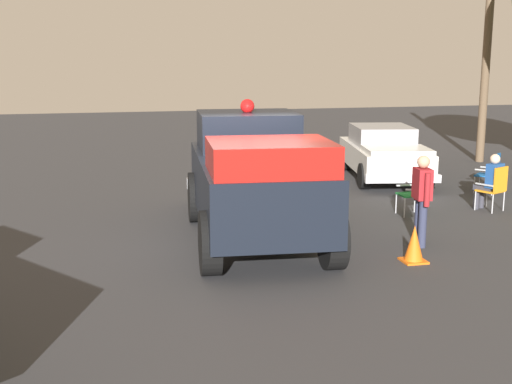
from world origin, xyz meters
TOP-DOWN VIEW (x-y plane):
  - ground_plane at (0.00, 0.00)m, footprint 60.00×60.00m
  - vintage_fire_truck at (0.63, -0.29)m, footprint 6.10×2.73m
  - classic_hot_rod at (5.89, -5.23)m, footprint 4.63×2.63m
  - lawn_chair_near_truck at (1.61, -6.02)m, footprint 0.66×0.65m
  - lawn_chair_by_car at (1.72, -4.15)m, footprint 0.52×0.51m
  - lawn_chair_spare at (3.39, -7.04)m, footprint 0.69×0.69m
  - spectator_seated at (1.73, -5.96)m, footprint 0.64×0.56m
  - spectator_standing at (-0.52, -3.15)m, footprint 0.65×0.32m
  - utility_pole at (8.05, -9.57)m, footprint 1.69×0.46m
  - traffic_cone at (-1.40, -2.60)m, footprint 0.40×0.40m

SIDE VIEW (x-z plane):
  - ground_plane at x=0.00m, z-range 0.00..0.00m
  - traffic_cone at x=-1.40m, z-range -0.01..0.63m
  - lawn_chair_near_truck at x=1.61m, z-range 0.08..1.10m
  - lawn_chair_by_car at x=1.72m, z-range 0.08..1.10m
  - lawn_chair_spare at x=3.39m, z-range 0.08..1.10m
  - spectator_seated at x=1.73m, z-range 0.05..1.34m
  - classic_hot_rod at x=5.89m, z-range 0.02..1.48m
  - spectator_standing at x=-0.52m, z-range 0.13..1.80m
  - vintage_fire_truck at x=0.63m, z-range -0.10..2.49m
  - utility_pole at x=8.05m, z-range 0.14..6.94m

